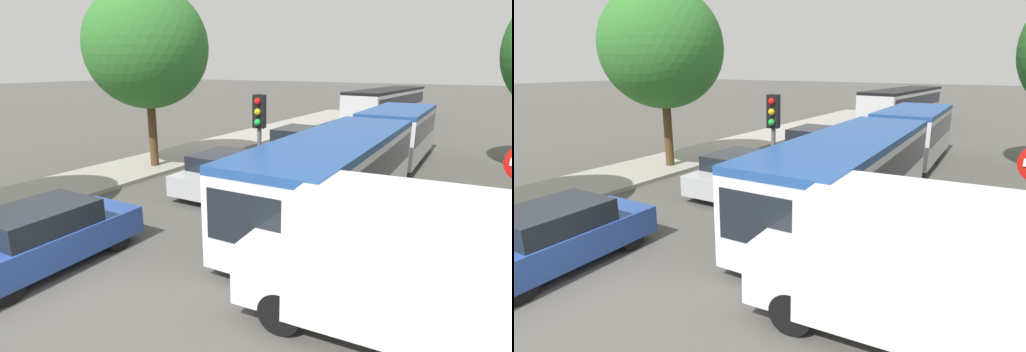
{
  "view_description": "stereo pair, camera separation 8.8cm",
  "coord_description": "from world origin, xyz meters",
  "views": [
    {
      "loc": [
        5.8,
        -3.65,
        4.13
      ],
      "look_at": [
        0.2,
        5.38,
        1.2
      ],
      "focal_mm": 28.0,
      "sensor_mm": 36.0,
      "label": 1
    },
    {
      "loc": [
        5.87,
        -3.61,
        4.13
      ],
      "look_at": [
        0.2,
        5.38,
        1.2
      ],
      "focal_mm": 28.0,
      "sensor_mm": 36.0,
      "label": 2
    }
  ],
  "objects": [
    {
      "name": "city_bus_rear",
      "position": [
        -1.94,
        27.76,
        1.43
      ],
      "size": [
        3.32,
        11.65,
        2.48
      ],
      "rotation": [
        0.0,
        0.0,
        1.5
      ],
      "color": "silver",
      "rests_on": "ground"
    },
    {
      "name": "ground_plane",
      "position": [
        0.0,
        0.0,
        0.0
      ],
      "size": [
        200.0,
        200.0,
        0.0
      ],
      "primitive_type": "plane",
      "color": "#4F4C47"
    },
    {
      "name": "queued_car_silver",
      "position": [
        -2.02,
        6.84,
        0.68
      ],
      "size": [
        1.78,
        3.93,
        1.35
      ],
      "rotation": [
        0.0,
        0.0,
        1.61
      ],
      "color": "#B7BABF",
      "rests_on": "ground"
    },
    {
      "name": "queued_car_graphite",
      "position": [
        -1.91,
        12.43,
        0.76
      ],
      "size": [
        1.97,
        4.35,
        1.49
      ],
      "rotation": [
        0.0,
        0.0,
        1.61
      ],
      "color": "#47474C",
      "rests_on": "ground"
    },
    {
      "name": "kerb_strip_left",
      "position": [
        -6.86,
        13.88,
        0.07
      ],
      "size": [
        3.2,
        37.76,
        0.14
      ],
      "primitive_type": "cube",
      "color": "#9E998E",
      "rests_on": "ground"
    },
    {
      "name": "traffic_light",
      "position": [
        0.15,
        5.63,
        2.5
      ],
      "size": [
        0.36,
        0.39,
        3.4
      ],
      "rotation": [
        0.0,
        0.0,
        -1.38
      ],
      "color": "#56595E",
      "rests_on": "ground"
    },
    {
      "name": "white_van",
      "position": [
        4.99,
        2.27,
        1.24
      ],
      "size": [
        5.16,
        2.41,
        2.31
      ],
      "rotation": [
        0.0,
        0.0,
        3.24
      ],
      "color": "white",
      "rests_on": "ground"
    },
    {
      "name": "tree_left_mid",
      "position": [
        -6.33,
        7.9,
        4.82
      ],
      "size": [
        4.76,
        4.76,
        7.18
      ],
      "color": "#51381E",
      "rests_on": "ground"
    },
    {
      "name": "articulated_bus",
      "position": [
        2.01,
        9.78,
        1.35
      ],
      "size": [
        2.88,
        15.81,
        2.34
      ],
      "rotation": [
        0.0,
        0.0,
        -1.54
      ],
      "color": "silver",
      "rests_on": "ground"
    },
    {
      "name": "queued_car_blue",
      "position": [
        -2.06,
        0.59,
        0.69
      ],
      "size": [
        1.79,
        3.97,
        1.36
      ],
      "rotation": [
        0.0,
        0.0,
        1.61
      ],
      "color": "#284799",
      "rests_on": "ground"
    }
  ]
}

